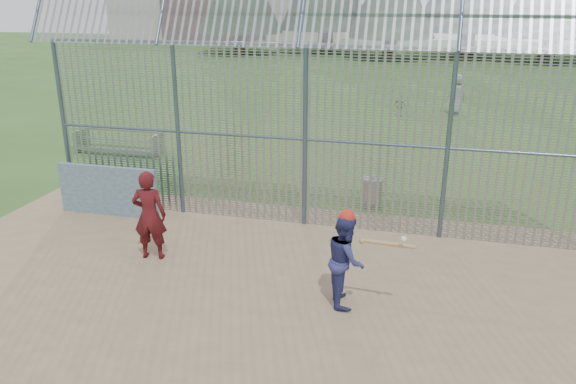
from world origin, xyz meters
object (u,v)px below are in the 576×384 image
(batter, at_px, (346,260))
(trash_can, at_px, (371,192))
(bleacher, at_px, (119,141))
(dugout_wall, at_px, (108,191))
(onlooker, at_px, (149,215))

(batter, distance_m, trash_can, 4.72)
(batter, bearing_deg, bleacher, 33.66)
(dugout_wall, bearing_deg, batter, -23.39)
(dugout_wall, xyz_separation_m, trash_can, (5.95, 2.10, -0.24))
(trash_can, bearing_deg, dugout_wall, -160.60)
(batter, distance_m, onlooker, 4.05)
(onlooker, bearing_deg, bleacher, -65.11)
(batter, bearing_deg, trash_can, -14.11)
(batter, relative_size, onlooker, 0.88)
(trash_can, xyz_separation_m, bleacher, (-8.66, 2.99, 0.03))
(dugout_wall, height_order, trash_can, dugout_wall)
(onlooker, relative_size, trash_can, 2.20)
(batter, height_order, trash_can, batter)
(batter, xyz_separation_m, trash_can, (-0.07, 4.70, -0.43))
(trash_can, bearing_deg, bleacher, 160.97)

